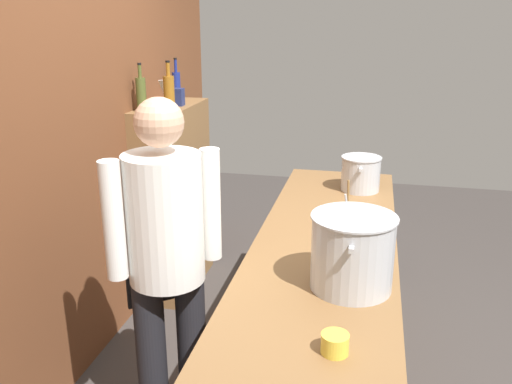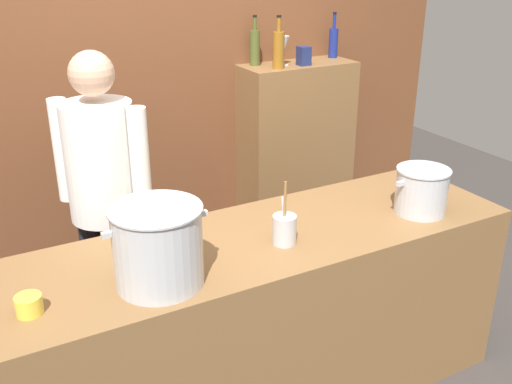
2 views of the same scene
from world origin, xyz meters
The scene contains 13 objects.
brick_back_panel centered at (0.00, 1.40, 1.50)m, with size 4.40×0.10×3.00m, color brown.
prep_counter centered at (0.00, 0.00, 0.45)m, with size 2.50×0.70×0.90m, color brown.
bar_cabinet centered at (0.99, 1.19, 0.69)m, with size 0.76×0.32×1.38m, color brown.
chef centered at (-0.46, 0.67, 0.96)m, with size 0.43×0.45×1.66m.
stockpot_large centered at (-0.48, -0.15, 1.06)m, with size 0.41×0.35×0.31m.
stockpot_small centered at (0.85, -0.14, 1.01)m, with size 0.32×0.26×0.22m.
utensil_crock centered at (0.11, -0.10, 0.97)m, with size 0.10×0.10×0.28m.
butter_jar centered at (-0.95, -0.12, 0.94)m, with size 0.09×0.09×0.07m, color yellow.
wine_bottle_amber centered at (0.79, 1.11, 1.50)m, with size 0.07×0.07×0.32m.
wine_bottle_cobalt centered at (1.30, 1.26, 1.49)m, with size 0.06×0.06×0.30m.
wine_bottle_olive centered at (0.71, 1.27, 1.50)m, with size 0.06×0.06×0.31m.
wine_glass_short centered at (0.87, 1.18, 1.51)m, with size 0.07×0.07×0.18m.
spice_tin_navy centered at (0.99, 1.13, 1.44)m, with size 0.07×0.07×0.12m, color navy.
Camera 2 is at (-1.10, -2.03, 2.11)m, focal length 41.54 mm.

